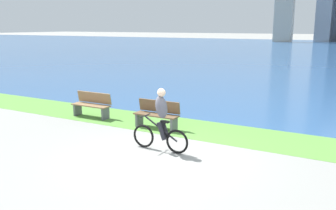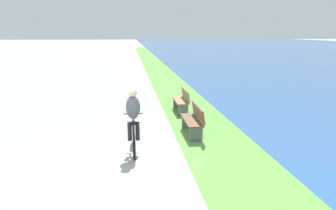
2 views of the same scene
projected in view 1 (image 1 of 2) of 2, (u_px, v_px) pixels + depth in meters
ground_plane at (164, 157)px, 9.15m from camera, size 300.00×300.00×0.00m
grass_strip_bayside at (206, 130)px, 11.48m from camera, size 120.00×2.15×0.01m
bay_water_surface at (331, 52)px, 46.46m from camera, size 300.00×79.65×0.00m
cyclist_lead at (161, 120)px, 9.46m from camera, size 1.67×0.52×1.68m
bench_near_path at (157, 115)px, 11.67m from camera, size 1.50×0.47×0.90m
bench_far_along_path at (92, 105)px, 13.10m from camera, size 1.50×0.47×0.90m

